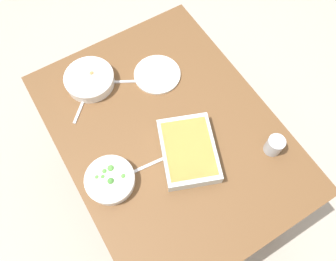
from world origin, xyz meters
TOP-DOWN VIEW (x-y plane):
  - ground_plane at (0.00, 0.00)m, footprint 6.00×6.00m
  - dining_table at (0.00, 0.00)m, footprint 1.20×0.90m
  - stew_bowl at (0.40, 0.18)m, footprint 0.23×0.23m
  - broccoli_bowl at (-0.08, 0.32)m, footprint 0.20×0.20m
  - baking_dish at (-0.14, -0.02)m, footprint 0.36×0.31m
  - drink_cup at (-0.31, -0.33)m, footprint 0.07×0.07m
  - side_plate at (0.27, -0.11)m, footprint 0.22×0.22m
  - spoon_by_stew at (0.32, 0.26)m, footprint 0.14×0.14m
  - spoon_by_broccoli at (-0.09, 0.20)m, footprint 0.04×0.18m
  - fork_on_table at (0.31, 0.02)m, footprint 0.10×0.16m

SIDE VIEW (x-z plane):
  - ground_plane at x=0.00m, z-range 0.00..0.00m
  - dining_table at x=0.00m, z-range 0.28..1.02m
  - fork_on_table at x=0.31m, z-range 0.74..0.75m
  - spoon_by_stew at x=0.32m, z-range 0.74..0.75m
  - spoon_by_broccoli at x=-0.09m, z-range 0.74..0.75m
  - side_plate at x=0.27m, z-range 0.74..0.75m
  - broccoli_bowl at x=-0.08m, z-range 0.74..0.80m
  - stew_bowl at x=0.40m, z-range 0.74..0.80m
  - baking_dish at x=-0.14m, z-range 0.74..0.80m
  - drink_cup at x=-0.31m, z-range 0.74..0.82m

